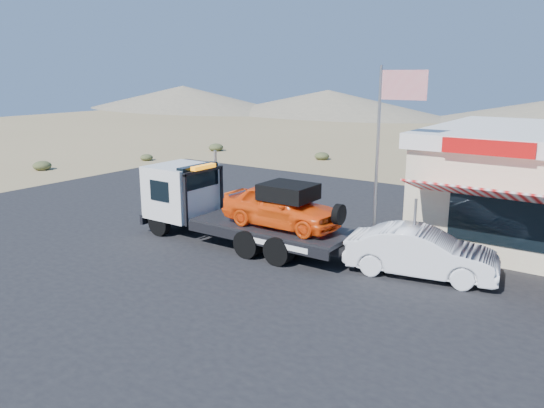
% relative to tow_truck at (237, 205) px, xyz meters
% --- Properties ---
extents(ground, '(120.00, 120.00, 0.00)m').
position_rel_tow_truck_xyz_m(ground, '(-0.60, -2.35, -1.41)').
color(ground, '#8D7950').
rests_on(ground, ground).
extents(asphalt_lot, '(32.00, 24.00, 0.02)m').
position_rel_tow_truck_xyz_m(asphalt_lot, '(1.40, 0.65, -1.40)').
color(asphalt_lot, black).
rests_on(asphalt_lot, ground).
extents(tow_truck, '(7.80, 2.31, 2.61)m').
position_rel_tow_truck_xyz_m(tow_truck, '(0.00, 0.00, 0.00)').
color(tow_truck, black).
rests_on(tow_truck, asphalt_lot).
extents(white_sedan, '(4.50, 2.26, 1.42)m').
position_rel_tow_truck_xyz_m(white_sedan, '(6.25, 0.67, -0.68)').
color(white_sedan, white).
rests_on(white_sedan, asphalt_lot).
extents(flagpole, '(1.55, 0.10, 6.00)m').
position_rel_tow_truck_xyz_m(flagpole, '(4.33, 2.15, 2.36)').
color(flagpole, '#99999E').
rests_on(flagpole, asphalt_lot).
extents(desert_scrub, '(24.42, 32.30, 0.65)m').
position_rel_tow_truck_xyz_m(desert_scrub, '(-14.54, 5.03, -1.12)').
color(desert_scrub, '#404626').
rests_on(desert_scrub, ground).
extents(distant_hills, '(126.00, 48.00, 4.20)m').
position_rel_tow_truck_xyz_m(distant_hills, '(-10.37, 52.79, 0.48)').
color(distant_hills, '#726B59').
rests_on(distant_hills, ground).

